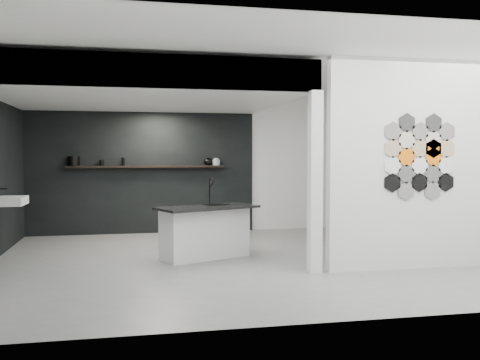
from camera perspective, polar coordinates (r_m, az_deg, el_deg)
name	(u,v)px	position (r m, az deg, el deg)	size (l,w,h in m)	color
floor	(237,260)	(7.85, -0.27, -8.57)	(7.00, 6.00, 0.01)	slate
partition_panel	(415,164)	(7.54, 18.12, 1.59)	(2.45, 0.15, 2.80)	silver
bay_clad_back	(141,173)	(10.52, -10.47, 0.75)	(4.40, 0.04, 2.35)	black
bulkhead	(143,89)	(8.61, -10.27, 9.48)	(4.40, 4.00, 0.40)	silver
corner_column	(315,182)	(6.96, 8.00, -0.24)	(0.16, 0.16, 2.35)	silver
fascia_beam	(147,71)	(6.70, -9.85, 11.42)	(4.40, 0.16, 0.40)	silver
wall_basin	(11,201)	(8.55, -23.26, -2.07)	(0.40, 0.60, 0.12)	silver
display_shelf	(147,167)	(10.42, -9.91, 1.42)	(3.00, 0.15, 0.04)	black
kitchen_island	(205,231)	(7.95, -3.73, -5.48)	(1.60, 1.17, 1.18)	silver
stockpot	(74,161)	(10.46, -17.32, 1.95)	(0.22, 0.22, 0.18)	black
kettle	(208,161)	(10.52, -3.42, 1.99)	(0.18, 0.18, 0.15)	black
glass_bowl	(216,162)	(10.54, -2.56, 1.88)	(0.15, 0.15, 0.11)	gray
glass_vase	(216,162)	(10.54, -2.56, 1.96)	(0.10, 0.10, 0.14)	gray
bottle_dark	(123,162)	(10.41, -12.37, 1.93)	(0.06, 0.06, 0.15)	black
utensil_cup	(102,163)	(10.42, -14.54, 1.79)	(0.09, 0.09, 0.11)	black
hex_tile_cluster	(420,157)	(7.48, 18.68, 2.38)	(1.04, 0.02, 1.16)	black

